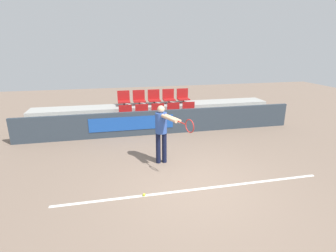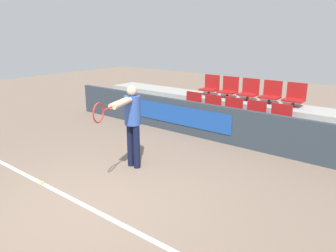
# 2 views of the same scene
# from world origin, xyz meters

# --- Properties ---
(ground_plane) EXTENTS (30.00, 30.00, 0.00)m
(ground_plane) POSITION_xyz_m (0.00, 0.00, 0.00)
(ground_plane) COLOR #7A6656
(court_baseline) EXTENTS (6.27, 0.08, 0.01)m
(court_baseline) POSITION_xyz_m (0.00, -0.18, 0.00)
(court_baseline) COLOR white
(court_baseline) RESTS_ON ground
(barrier_wall) EXTENTS (10.16, 0.14, 0.89)m
(barrier_wall) POSITION_xyz_m (-0.02, 3.82, 0.45)
(barrier_wall) COLOR #2D3842
(barrier_wall) RESTS_ON ground
(bleacher_tier_front) EXTENTS (9.76, 0.95, 0.39)m
(bleacher_tier_front) POSITION_xyz_m (0.00, 4.38, 0.19)
(bleacher_tier_front) COLOR #9E9E99
(bleacher_tier_front) RESTS_ON ground
(bleacher_tier_middle) EXTENTS (9.76, 0.95, 0.78)m
(bleacher_tier_middle) POSITION_xyz_m (0.00, 5.32, 0.39)
(bleacher_tier_middle) COLOR #9E9E99
(bleacher_tier_middle) RESTS_ON ground
(stadium_chair_0) EXTENTS (0.49, 0.39, 0.59)m
(stadium_chair_0) POSITION_xyz_m (-1.25, 4.50, 0.65)
(stadium_chair_0) COLOR #333333
(stadium_chair_0) RESTS_ON bleacher_tier_front
(stadium_chair_1) EXTENTS (0.49, 0.39, 0.59)m
(stadium_chair_1) POSITION_xyz_m (-0.63, 4.50, 0.65)
(stadium_chair_1) COLOR #333333
(stadium_chair_1) RESTS_ON bleacher_tier_front
(stadium_chair_2) EXTENTS (0.49, 0.39, 0.59)m
(stadium_chair_2) POSITION_xyz_m (0.00, 4.50, 0.65)
(stadium_chair_2) COLOR #333333
(stadium_chair_2) RESTS_ON bleacher_tier_front
(stadium_chair_3) EXTENTS (0.49, 0.39, 0.59)m
(stadium_chair_3) POSITION_xyz_m (0.63, 4.50, 0.65)
(stadium_chair_3) COLOR #333333
(stadium_chair_3) RESTS_ON bleacher_tier_front
(stadium_chair_4) EXTENTS (0.49, 0.39, 0.59)m
(stadium_chair_4) POSITION_xyz_m (1.25, 4.50, 0.65)
(stadium_chair_4) COLOR #333333
(stadium_chair_4) RESTS_ON bleacher_tier_front
(stadium_chair_5) EXTENTS (0.49, 0.39, 0.59)m
(stadium_chair_5) POSITION_xyz_m (-1.25, 5.45, 1.04)
(stadium_chair_5) COLOR #333333
(stadium_chair_5) RESTS_ON bleacher_tier_middle
(stadium_chair_6) EXTENTS (0.49, 0.39, 0.59)m
(stadium_chair_6) POSITION_xyz_m (-0.63, 5.45, 1.04)
(stadium_chair_6) COLOR #333333
(stadium_chair_6) RESTS_ON bleacher_tier_middle
(stadium_chair_7) EXTENTS (0.49, 0.39, 0.59)m
(stadium_chair_7) POSITION_xyz_m (0.00, 5.45, 1.04)
(stadium_chair_7) COLOR #333333
(stadium_chair_7) RESTS_ON bleacher_tier_middle
(stadium_chair_8) EXTENTS (0.49, 0.39, 0.59)m
(stadium_chair_8) POSITION_xyz_m (0.63, 5.45, 1.04)
(stadium_chair_8) COLOR #333333
(stadium_chair_8) RESTS_ON bleacher_tier_middle
(stadium_chair_9) EXTENTS (0.49, 0.39, 0.59)m
(stadium_chair_9) POSITION_xyz_m (1.25, 5.45, 1.04)
(stadium_chair_9) COLOR #333333
(stadium_chair_9) RESTS_ON bleacher_tier_middle
(tennis_player) EXTENTS (0.66, 1.48, 1.64)m
(tennis_player) POSITION_xyz_m (-0.45, 1.33, 1.01)
(tennis_player) COLOR black
(tennis_player) RESTS_ON ground
(tennis_ball) EXTENTS (0.07, 0.07, 0.07)m
(tennis_ball) POSITION_xyz_m (-1.18, -0.20, 0.03)
(tennis_ball) COLOR #CCDB33
(tennis_ball) RESTS_ON ground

